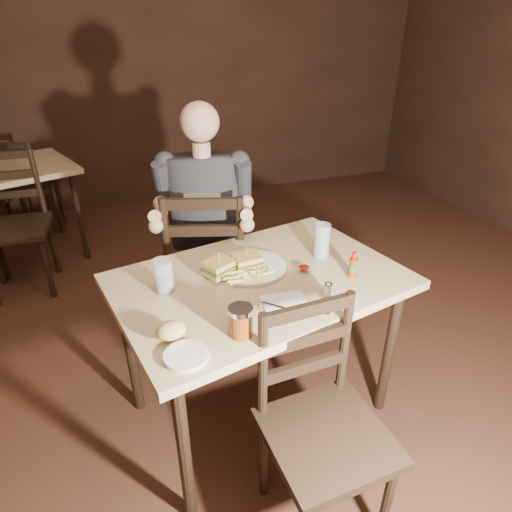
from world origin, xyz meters
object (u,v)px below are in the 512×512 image
object	(u,v)px
chair_far	(209,266)
glass_left	(164,276)
main_table	(260,294)
syrup_dispenser	(241,321)
bg_chair_near	(14,228)
glass_right	(322,241)
bg_chair_far	(31,186)
side_plate	(186,357)
bg_table	(16,177)
diner	(203,193)
hot_sauce	(353,265)
dinner_plate	(252,268)
chair_near	(327,437)

from	to	relation	value
chair_far	glass_left	distance (m)	0.76
main_table	syrup_dispenser	distance (m)	0.41
bg_chair_near	glass_right	distance (m)	2.22
bg_chair_far	side_plate	xyz separation A→B (m)	(0.81, -3.13, 0.34)
bg_table	bg_chair_far	bearing A→B (deg)	90.00
chair_far	diner	xyz separation A→B (m)	(-0.01, -0.04, 0.46)
main_table	hot_sauce	bearing A→B (deg)	-18.18
main_table	syrup_dispenser	xyz separation A→B (m)	(-0.19, -0.33, 0.14)
main_table	glass_left	size ratio (longest dim) A/B	9.51
bg_chair_far	chair_far	bearing A→B (deg)	137.34
hot_sauce	syrup_dispenser	size ratio (longest dim) A/B	1.04
hot_sauce	diner	bearing A→B (deg)	122.90
bg_chair_near	dinner_plate	world-z (taller)	bg_chair_near
main_table	dinner_plate	size ratio (longest dim) A/B	4.52
syrup_dispenser	side_plate	xyz separation A→B (m)	(-0.20, -0.06, -0.05)
main_table	bg_chair_near	distance (m)	2.05
main_table	dinner_plate	world-z (taller)	dinner_plate
main_table	dinner_plate	xyz separation A→B (m)	(-0.01, 0.07, 0.09)
glass_left	glass_right	world-z (taller)	glass_right
diner	glass_right	bearing A→B (deg)	-32.99
glass_left	hot_sauce	bearing A→B (deg)	-11.72
main_table	glass_left	distance (m)	0.43
bg_chair_near	side_plate	world-z (taller)	bg_chair_near
bg_chair_far	diner	bearing A→B (deg)	136.56
chair_near	side_plate	bearing A→B (deg)	152.05
chair_near	diner	distance (m)	1.30
glass_left	dinner_plate	bearing A→B (deg)	5.47
hot_sauce	syrup_dispenser	world-z (taller)	hot_sauce
dinner_plate	bg_table	bearing A→B (deg)	119.51
chair_far	hot_sauce	size ratio (longest dim) A/B	8.62
bg_chair_near	dinner_plate	distance (m)	1.99
bg_chair_near	glass_right	bearing A→B (deg)	-42.38
bg_table	chair_near	size ratio (longest dim) A/B	1.14
bg_chair_far	glass_left	distance (m)	2.85
side_plate	main_table	bearing A→B (deg)	44.17
bg_chair_far	bg_chair_near	bearing A→B (deg)	109.00
glass_left	chair_near	bearing A→B (deg)	-55.58
dinner_plate	side_plate	world-z (taller)	dinner_plate
bg_table	glass_left	world-z (taller)	glass_left
hot_sauce	side_plate	size ratio (longest dim) A/B	0.80
glass_right	syrup_dispenser	bearing A→B (deg)	-141.88
bg_chair_far	glass_left	world-z (taller)	glass_left
chair_far	bg_chair_far	bearing A→B (deg)	-43.84
diner	hot_sauce	xyz separation A→B (m)	(0.47, -0.72, -0.13)
bg_table	side_plate	size ratio (longest dim) A/B	7.10
bg_chair_near	bg_chair_far	bearing A→B (deg)	92.97
bg_chair_near	bg_table	bearing A→B (deg)	92.97
main_table	hot_sauce	size ratio (longest dim) A/B	11.58
bg_table	bg_chair_near	xyz separation A→B (m)	(0.00, -0.55, -0.19)
chair_far	chair_near	xyz separation A→B (m)	(0.11, -1.23, -0.05)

